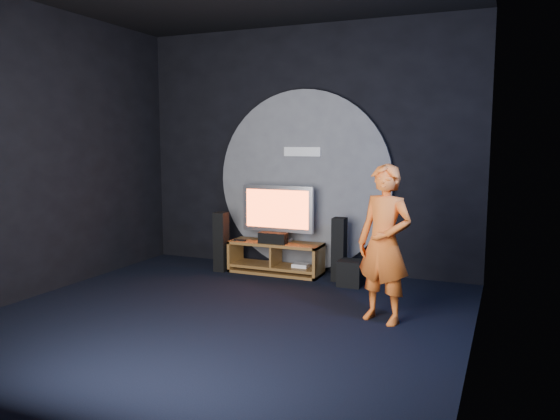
% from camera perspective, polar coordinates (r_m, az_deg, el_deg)
% --- Properties ---
extents(floor, '(5.00, 5.00, 0.00)m').
position_cam_1_polar(floor, '(5.95, -6.05, -11.17)').
color(floor, black).
rests_on(floor, ground).
extents(back_wall, '(5.00, 0.04, 3.50)m').
position_cam_1_polar(back_wall, '(7.92, 2.63, 6.34)').
color(back_wall, black).
rests_on(back_wall, ground).
extents(front_wall, '(5.00, 0.04, 3.50)m').
position_cam_1_polar(front_wall, '(3.68, -25.75, 4.54)').
color(front_wall, black).
rests_on(front_wall, ground).
extents(left_wall, '(0.04, 5.00, 3.50)m').
position_cam_1_polar(left_wall, '(7.21, -24.00, 5.63)').
color(left_wall, black).
rests_on(left_wall, ground).
extents(right_wall, '(0.04, 5.00, 3.50)m').
position_cam_1_polar(right_wall, '(4.94, 20.06, 5.34)').
color(right_wall, black).
rests_on(right_wall, ground).
extents(wall_disc_panel, '(2.60, 0.11, 2.60)m').
position_cam_1_polar(wall_disc_panel, '(7.89, 2.46, 3.07)').
color(wall_disc_panel, '#515156').
rests_on(wall_disc_panel, ground).
extents(media_console, '(1.33, 0.45, 0.45)m').
position_cam_1_polar(media_console, '(7.79, -0.39, -5.21)').
color(media_console, olive).
rests_on(media_console, ground).
extents(tv, '(1.06, 0.22, 0.80)m').
position_cam_1_polar(tv, '(7.73, -0.25, -0.10)').
color(tv, silver).
rests_on(tv, media_console).
extents(center_speaker, '(0.40, 0.15, 0.15)m').
position_cam_1_polar(center_speaker, '(7.63, -0.74, -2.94)').
color(center_speaker, black).
rests_on(center_speaker, media_console).
extents(remote, '(0.18, 0.05, 0.02)m').
position_cam_1_polar(remote, '(7.84, -4.21, -3.16)').
color(remote, black).
rests_on(remote, media_console).
extents(tower_speaker_left, '(0.17, 0.19, 0.86)m').
position_cam_1_polar(tower_speaker_left, '(7.92, -6.16, -3.32)').
color(tower_speaker_left, black).
rests_on(tower_speaker_left, ground).
extents(tower_speaker_right, '(0.17, 0.19, 0.86)m').
position_cam_1_polar(tower_speaker_right, '(7.37, 6.20, -4.11)').
color(tower_speaker_right, black).
rests_on(tower_speaker_right, ground).
extents(subwoofer, '(0.31, 0.31, 0.34)m').
position_cam_1_polar(subwoofer, '(7.19, 7.41, -6.54)').
color(subwoofer, black).
rests_on(subwoofer, ground).
extents(player, '(0.70, 0.57, 1.65)m').
position_cam_1_polar(player, '(5.72, 10.85, -3.50)').
color(player, orange).
rests_on(player, ground).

